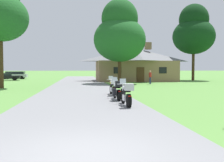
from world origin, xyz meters
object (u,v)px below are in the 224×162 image
motorcycle_yellow_farthest_in_row (113,87)px  tree_left_near (0,11)px  tree_by_lodge_front (120,33)px  tree_right_of_lodge (194,32)px  parked_silver_suv_far_left (15,75)px  parked_black_sedan_far_left (6,77)px  motorcycle_white_second_in_row (117,90)px  motorcycle_silver_nearest_to_camera (126,94)px  bystander_red_shirt_near_lodge (150,77)px

motorcycle_yellow_farthest_in_row → tree_left_near: 14.43m
tree_left_near → tree_by_lodge_front: size_ratio=1.03×
tree_right_of_lodge → parked_silver_suv_far_left: 32.44m
motorcycle_yellow_farthest_in_row → tree_right_of_lodge: bearing=52.4°
motorcycle_yellow_farthest_in_row → parked_black_sedan_far_left: (-14.05, 25.45, 0.02)m
motorcycle_yellow_farthest_in_row → parked_silver_suv_far_left: (-14.21, 31.57, 0.16)m
motorcycle_white_second_in_row → tree_right_of_lodge: (16.06, 24.75, 7.28)m
motorcycle_silver_nearest_to_camera → parked_black_sedan_far_left: 33.66m
motorcycle_silver_nearest_to_camera → tree_by_lodge_front: (2.71, 19.51, 5.68)m
tree_left_near → parked_silver_suv_far_left: size_ratio=2.34×
parked_silver_suv_far_left → tree_left_near: bearing=-170.5°
tree_by_lodge_front → motorcycle_white_second_in_row: bearing=-99.3°
bystander_red_shirt_near_lodge → parked_black_sedan_far_left: size_ratio=0.37×
motorcycle_white_second_in_row → parked_black_sedan_far_left: motorcycle_white_second_in_row is taller
motorcycle_silver_nearest_to_camera → tree_left_near: 17.88m
motorcycle_silver_nearest_to_camera → tree_by_lodge_front: tree_by_lodge_front is taller
tree_by_lodge_front → parked_silver_suv_far_left: (-16.92, 17.20, -5.52)m
motorcycle_white_second_in_row → tree_by_lodge_front: (2.80, 17.07, 5.69)m
bystander_red_shirt_near_lodge → tree_right_of_lodge: tree_right_of_lodge is taller
motorcycle_yellow_farthest_in_row → motorcycle_silver_nearest_to_camera: bearing=-91.6°
motorcycle_yellow_farthest_in_row → parked_black_sedan_far_left: 29.07m
motorcycle_yellow_farthest_in_row → tree_by_lodge_front: (2.72, 14.37, 5.68)m
parked_black_sedan_far_left → tree_right_of_lodge: bearing=-106.3°
motorcycle_silver_nearest_to_camera → tree_right_of_lodge: 32.37m
parked_silver_suv_far_left → motorcycle_silver_nearest_to_camera: bearing=-160.1°
tree_left_near → parked_silver_suv_far_left: tree_left_near is taller
tree_left_near → tree_by_lodge_front: tree_left_near is taller
motorcycle_yellow_farthest_in_row → tree_right_of_lodge: tree_right_of_lodge is taller
motorcycle_white_second_in_row → tree_right_of_lodge: size_ratio=0.17×
motorcycle_silver_nearest_to_camera → tree_right_of_lodge: (15.98, 27.19, 7.27)m
tree_left_near → parked_black_sedan_far_left: size_ratio=2.44×
bystander_red_shirt_near_lodge → tree_left_near: (-16.12, -5.01, 6.42)m
motorcycle_white_second_in_row → parked_silver_suv_far_left: size_ratio=0.45×
motorcycle_white_second_in_row → tree_by_lodge_front: 18.21m
tree_by_lodge_front → tree_right_of_lodge: tree_right_of_lodge is taller
parked_silver_suv_far_left → parked_black_sedan_far_left: 6.13m
motorcycle_yellow_farthest_in_row → parked_silver_suv_far_left: bearing=112.6°
motorcycle_white_second_in_row → bystander_red_shirt_near_lodge: 17.20m
motorcycle_silver_nearest_to_camera → motorcycle_yellow_farthest_in_row: bearing=89.0°
bystander_red_shirt_near_lodge → parked_silver_suv_far_left: size_ratio=0.36×
motorcycle_white_second_in_row → tree_by_lodge_front: bearing=79.6°
parked_silver_suv_far_left → bystander_red_shirt_near_lodge: bearing=-133.0°
motorcycle_white_second_in_row → motorcycle_yellow_farthest_in_row: (0.08, 2.70, 0.01)m
bystander_red_shirt_near_lodge → parked_silver_suv_far_left: bystander_red_shirt_near_lodge is taller
bystander_red_shirt_near_lodge → tree_right_of_lodge: size_ratio=0.14×
motorcycle_white_second_in_row → tree_by_lodge_front: size_ratio=0.20×
parked_silver_suv_far_left → parked_black_sedan_far_left: size_ratio=1.04×
motorcycle_white_second_in_row → motorcycle_yellow_farthest_in_row: 2.70m
motorcycle_white_second_in_row → tree_left_near: 16.08m
tree_right_of_lodge → parked_black_sedan_far_left: bearing=173.5°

